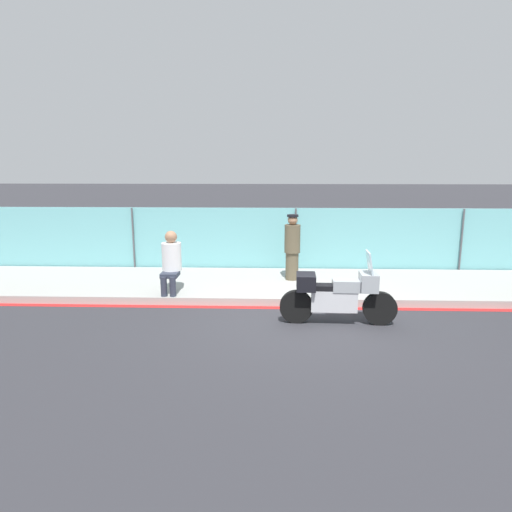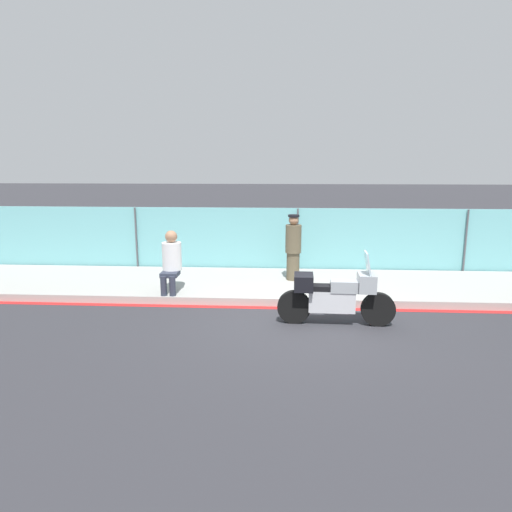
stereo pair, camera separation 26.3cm
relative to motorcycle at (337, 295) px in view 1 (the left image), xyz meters
name	(u,v)px [view 1 (the left image)]	position (x,y,z in m)	size (l,w,h in m)	color
ground_plane	(304,322)	(-0.61, 0.08, -0.57)	(120.00, 120.00, 0.00)	#2D2D33
sidewalk	(298,285)	(-0.61, 2.49, -0.49)	(33.51, 2.94, 0.17)	#9E9E99
curb_paint_stripe	(301,308)	(-0.61, 0.93, -0.57)	(33.51, 0.18, 0.01)	red
storefront_fence	(295,241)	(-0.61, 4.05, 0.35)	(31.84, 0.16, 1.84)	#6BB2B7
motorcycle	(337,295)	(0.00, 0.00, 0.00)	(2.24, 0.55, 1.43)	black
officer_standing	(292,247)	(-0.75, 2.73, 0.43)	(0.39, 0.39, 1.64)	brown
person_seated_on_curb	(171,259)	(-3.53, 1.51, 0.36)	(0.44, 0.73, 1.39)	#2D3342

